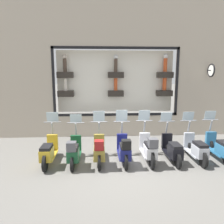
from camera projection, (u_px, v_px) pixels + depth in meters
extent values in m
plane|color=#66635E|center=(124.00, 164.00, 7.27)|extent=(120.00, 120.00, 0.00)
cube|color=#ADA08E|center=(116.00, 125.00, 10.73)|extent=(0.40, 5.89, 1.01)
cube|color=black|center=(116.00, 48.00, 9.90)|extent=(0.04, 5.89, 0.12)
cube|color=black|center=(116.00, 114.00, 10.42)|extent=(0.04, 5.89, 0.12)
cube|color=black|center=(177.00, 82.00, 10.33)|extent=(0.04, 0.12, 3.20)
cube|color=black|center=(54.00, 82.00, 9.99)|extent=(0.04, 0.12, 3.20)
cube|color=white|center=(115.00, 82.00, 10.71)|extent=(0.04, 5.65, 2.96)
cube|color=#28231E|center=(165.00, 75.00, 10.58)|extent=(0.36, 0.75, 0.28)
cylinder|color=#CC4C23|center=(165.00, 65.00, 10.50)|extent=(0.18, 0.18, 0.64)
sphere|color=white|center=(166.00, 56.00, 10.43)|extent=(0.23, 0.23, 0.23)
cube|color=#28231E|center=(116.00, 75.00, 10.44)|extent=(0.36, 0.75, 0.28)
cylinder|color=#47382D|center=(116.00, 65.00, 10.36)|extent=(0.17, 0.17, 0.61)
sphere|color=white|center=(116.00, 57.00, 10.29)|extent=(0.22, 0.22, 0.22)
cube|color=#28231E|center=(65.00, 75.00, 10.30)|extent=(0.36, 0.75, 0.28)
cylinder|color=#47382D|center=(65.00, 65.00, 10.22)|extent=(0.17, 0.17, 0.61)
sphere|color=beige|center=(65.00, 56.00, 10.15)|extent=(0.22, 0.22, 0.22)
cube|color=#28231E|center=(164.00, 93.00, 10.73)|extent=(0.36, 0.75, 0.28)
cylinder|color=#CC4C23|center=(165.00, 83.00, 10.65)|extent=(0.19, 0.19, 0.68)
sphere|color=white|center=(165.00, 74.00, 10.57)|extent=(0.25, 0.25, 0.25)
cube|color=#28231E|center=(116.00, 93.00, 10.59)|extent=(0.36, 0.75, 0.28)
cylinder|color=#CC4C23|center=(116.00, 84.00, 10.52)|extent=(0.17, 0.17, 0.59)
sphere|color=white|center=(116.00, 76.00, 10.45)|extent=(0.21, 0.21, 0.21)
cube|color=#28231E|center=(66.00, 94.00, 10.45)|extent=(0.36, 0.75, 0.28)
cylinder|color=silver|center=(66.00, 85.00, 10.38)|extent=(0.16, 0.16, 0.58)
sphere|color=beige|center=(65.00, 76.00, 10.31)|extent=(0.21, 0.21, 0.21)
cylinder|color=black|center=(209.00, 70.00, 10.16)|extent=(0.35, 0.05, 0.05)
torus|color=black|center=(211.00, 70.00, 9.99)|extent=(0.62, 0.07, 0.62)
cylinder|color=white|center=(211.00, 70.00, 9.99)|extent=(0.51, 0.03, 0.51)
cylinder|color=black|center=(209.00, 146.00, 8.29)|extent=(0.56, 0.09, 0.56)
cube|color=teal|center=(218.00, 152.00, 7.68)|extent=(1.02, 0.38, 0.06)
cube|color=teal|center=(224.00, 150.00, 7.27)|extent=(0.61, 0.35, 0.36)
cube|color=teal|center=(211.00, 139.00, 8.16)|extent=(0.12, 0.37, 0.56)
cylinder|color=gray|center=(211.00, 126.00, 8.14)|extent=(0.20, 0.06, 0.45)
cylinder|color=gray|center=(210.00, 120.00, 8.17)|extent=(0.04, 0.61, 0.04)
cube|color=silver|center=(210.00, 115.00, 8.19)|extent=(0.09, 0.42, 0.33)
cylinder|color=black|center=(187.00, 147.00, 8.26)|extent=(0.52, 0.09, 0.52)
cylinder|color=black|center=(203.00, 160.00, 7.00)|extent=(0.52, 0.09, 0.52)
cube|color=#B7BCC6|center=(195.00, 153.00, 7.63)|extent=(1.02, 0.38, 0.06)
cube|color=#B7BCC6|center=(200.00, 151.00, 7.23)|extent=(0.61, 0.35, 0.36)
cube|color=black|center=(200.00, 144.00, 7.19)|extent=(0.58, 0.31, 0.10)
cube|color=#B7BCC6|center=(189.00, 140.00, 8.11)|extent=(0.12, 0.37, 0.56)
cylinder|color=gray|center=(189.00, 127.00, 8.10)|extent=(0.20, 0.06, 0.45)
cylinder|color=gray|center=(188.00, 121.00, 8.13)|extent=(0.04, 0.61, 0.04)
cube|color=silver|center=(188.00, 116.00, 8.14)|extent=(0.08, 0.42, 0.33)
cylinder|color=black|center=(166.00, 147.00, 8.23)|extent=(0.48, 0.09, 0.48)
cylinder|color=black|center=(178.00, 161.00, 6.94)|extent=(0.48, 0.09, 0.48)
cube|color=black|center=(171.00, 154.00, 7.59)|extent=(1.02, 0.38, 0.06)
cube|color=black|center=(175.00, 152.00, 7.18)|extent=(0.61, 0.35, 0.36)
cube|color=black|center=(176.00, 145.00, 7.14)|extent=(0.58, 0.31, 0.10)
cube|color=black|center=(167.00, 141.00, 8.07)|extent=(0.12, 0.37, 0.56)
cylinder|color=gray|center=(167.00, 127.00, 8.05)|extent=(0.20, 0.06, 0.45)
cylinder|color=gray|center=(166.00, 121.00, 8.08)|extent=(0.04, 0.60, 0.04)
cube|color=silver|center=(166.00, 117.00, 8.10)|extent=(0.09, 0.42, 0.33)
cylinder|color=black|center=(144.00, 147.00, 8.14)|extent=(0.56, 0.09, 0.56)
cylinder|color=black|center=(152.00, 160.00, 6.91)|extent=(0.56, 0.09, 0.56)
cube|color=silver|center=(148.00, 154.00, 7.53)|extent=(1.02, 0.38, 0.06)
cube|color=silver|center=(150.00, 151.00, 7.13)|extent=(0.61, 0.35, 0.36)
cube|color=black|center=(150.00, 145.00, 7.09)|extent=(0.58, 0.31, 0.10)
cube|color=silver|center=(145.00, 140.00, 8.01)|extent=(0.12, 0.37, 0.56)
cylinder|color=gray|center=(145.00, 127.00, 8.00)|extent=(0.20, 0.06, 0.45)
cylinder|color=gray|center=(144.00, 121.00, 8.03)|extent=(0.04, 0.60, 0.04)
cube|color=silver|center=(144.00, 115.00, 8.04)|extent=(0.10, 0.42, 0.38)
cube|color=#4C4C51|center=(153.00, 143.00, 6.76)|extent=(0.28, 0.28, 0.28)
cylinder|color=black|center=(122.00, 148.00, 8.12)|extent=(0.50, 0.09, 0.50)
cylinder|color=black|center=(126.00, 162.00, 6.85)|extent=(0.50, 0.09, 0.50)
cube|color=navy|center=(124.00, 155.00, 7.49)|extent=(1.02, 0.39, 0.06)
cube|color=navy|center=(125.00, 153.00, 7.08)|extent=(0.61, 0.35, 0.36)
cube|color=black|center=(125.00, 146.00, 7.04)|extent=(0.58, 0.31, 0.10)
cube|color=navy|center=(122.00, 141.00, 7.97)|extent=(0.12, 0.37, 0.56)
cylinder|color=gray|center=(122.00, 128.00, 7.95)|extent=(0.20, 0.06, 0.45)
cylinder|color=gray|center=(122.00, 122.00, 7.99)|extent=(0.04, 0.61, 0.04)
cube|color=silver|center=(122.00, 116.00, 7.99)|extent=(0.11, 0.42, 0.43)
cube|color=black|center=(126.00, 144.00, 6.70)|extent=(0.28, 0.28, 0.28)
cylinder|color=black|center=(99.00, 149.00, 8.07)|extent=(0.50, 0.09, 0.50)
cylinder|color=black|center=(99.00, 162.00, 6.80)|extent=(0.50, 0.09, 0.50)
cube|color=olive|center=(99.00, 155.00, 7.44)|extent=(1.02, 0.38, 0.06)
cube|color=olive|center=(99.00, 153.00, 7.03)|extent=(0.61, 0.35, 0.36)
cube|color=black|center=(99.00, 146.00, 7.00)|extent=(0.58, 0.31, 0.10)
cube|color=olive|center=(99.00, 142.00, 7.92)|extent=(0.12, 0.37, 0.56)
cylinder|color=gray|center=(99.00, 128.00, 7.90)|extent=(0.20, 0.06, 0.45)
cylinder|color=gray|center=(99.00, 122.00, 7.94)|extent=(0.04, 0.60, 0.04)
cube|color=silver|center=(99.00, 116.00, 7.94)|extent=(0.10, 0.42, 0.40)
cube|color=maroon|center=(99.00, 145.00, 6.65)|extent=(0.28, 0.28, 0.28)
cylinder|color=black|center=(77.00, 150.00, 8.05)|extent=(0.45, 0.09, 0.45)
cylinder|color=black|center=(72.00, 164.00, 6.73)|extent=(0.45, 0.09, 0.45)
cube|color=#19512D|center=(75.00, 157.00, 7.39)|extent=(1.02, 0.38, 0.06)
cube|color=#19512D|center=(73.00, 155.00, 6.99)|extent=(0.61, 0.35, 0.36)
cube|color=black|center=(73.00, 148.00, 6.95)|extent=(0.58, 0.31, 0.10)
cube|color=#19512D|center=(76.00, 143.00, 7.88)|extent=(0.12, 0.37, 0.56)
cylinder|color=gray|center=(76.00, 129.00, 7.86)|extent=(0.20, 0.06, 0.45)
cylinder|color=gray|center=(76.00, 123.00, 7.89)|extent=(0.04, 0.60, 0.04)
cube|color=silver|center=(76.00, 118.00, 7.91)|extent=(0.08, 0.42, 0.31)
cube|color=#4C4C51|center=(71.00, 146.00, 6.59)|extent=(0.28, 0.28, 0.28)
cylinder|color=black|center=(54.00, 149.00, 7.96)|extent=(0.53, 0.09, 0.53)
cylinder|color=black|center=(45.00, 163.00, 6.71)|extent=(0.53, 0.09, 0.53)
cube|color=gold|center=(50.00, 156.00, 7.34)|extent=(1.02, 0.38, 0.06)
cube|color=gold|center=(47.00, 154.00, 6.94)|extent=(0.61, 0.35, 0.36)
cube|color=black|center=(46.00, 147.00, 6.90)|extent=(0.58, 0.31, 0.10)
cube|color=gold|center=(53.00, 142.00, 7.82)|extent=(0.12, 0.37, 0.56)
cylinder|color=gray|center=(52.00, 128.00, 7.81)|extent=(0.20, 0.06, 0.45)
cylinder|color=gray|center=(52.00, 122.00, 7.84)|extent=(0.04, 0.61, 0.04)
cube|color=silver|center=(52.00, 117.00, 7.85)|extent=(0.09, 0.42, 0.36)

